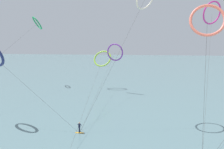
{
  "coord_description": "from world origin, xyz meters",
  "views": [
    {
      "loc": [
        3.96,
        -6.92,
        13.64
      ],
      "look_at": [
        0.0,
        23.55,
        8.83
      ],
      "focal_mm": 33.89,
      "sensor_mm": 36.0,
      "label": 1
    }
  ],
  "objects_px": {
    "surfer_amber": "(79,128)",
    "kite_magenta": "(212,13)",
    "kite_lime": "(102,59)",
    "kite_violet": "(115,52)",
    "kite_emerald": "(37,23)",
    "kite_coral": "(207,20)"
  },
  "relations": [
    {
      "from": "kite_magenta",
      "to": "kite_coral",
      "type": "bearing_deg",
      "value": 41.01
    },
    {
      "from": "kite_emerald",
      "to": "kite_violet",
      "type": "height_order",
      "value": "kite_emerald"
    },
    {
      "from": "surfer_amber",
      "to": "kite_magenta",
      "type": "relative_size",
      "value": 0.06
    },
    {
      "from": "kite_coral",
      "to": "kite_violet",
      "type": "height_order",
      "value": "kite_coral"
    },
    {
      "from": "kite_lime",
      "to": "kite_violet",
      "type": "bearing_deg",
      "value": -36.46
    },
    {
      "from": "kite_coral",
      "to": "kite_violet",
      "type": "relative_size",
      "value": 0.65
    },
    {
      "from": "kite_emerald",
      "to": "kite_coral",
      "type": "distance_m",
      "value": 53.3
    },
    {
      "from": "kite_emerald",
      "to": "kite_violet",
      "type": "distance_m",
      "value": 26.93
    },
    {
      "from": "surfer_amber",
      "to": "kite_coral",
      "type": "distance_m",
      "value": 22.45
    },
    {
      "from": "kite_emerald",
      "to": "kite_magenta",
      "type": "height_order",
      "value": "kite_magenta"
    },
    {
      "from": "kite_magenta",
      "to": "kite_lime",
      "type": "distance_m",
      "value": 30.14
    },
    {
      "from": "kite_emerald",
      "to": "kite_lime",
      "type": "height_order",
      "value": "kite_emerald"
    },
    {
      "from": "kite_magenta",
      "to": "kite_coral",
      "type": "xyz_separation_m",
      "value": [
        -7.45,
        -22.58,
        -3.58
      ]
    },
    {
      "from": "kite_lime",
      "to": "kite_emerald",
      "type": "bearing_deg",
      "value": -174.89
    },
    {
      "from": "kite_emerald",
      "to": "kite_coral",
      "type": "relative_size",
      "value": 2.75
    },
    {
      "from": "kite_magenta",
      "to": "kite_lime",
      "type": "xyz_separation_m",
      "value": [
        -25.52,
        11.83,
        -10.81
      ]
    },
    {
      "from": "surfer_amber",
      "to": "kite_violet",
      "type": "bearing_deg",
      "value": -178.05
    },
    {
      "from": "kite_coral",
      "to": "kite_lime",
      "type": "bearing_deg",
      "value": 124.72
    },
    {
      "from": "kite_magenta",
      "to": "kite_violet",
      "type": "xyz_separation_m",
      "value": [
        -21.34,
        7.2,
        -8.75
      ]
    },
    {
      "from": "kite_magenta",
      "to": "kite_emerald",
      "type": "bearing_deg",
      "value": -47.78
    },
    {
      "from": "kite_emerald",
      "to": "kite_coral",
      "type": "height_order",
      "value": "kite_emerald"
    },
    {
      "from": "kite_emerald",
      "to": "kite_magenta",
      "type": "distance_m",
      "value": 48.11
    }
  ]
}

